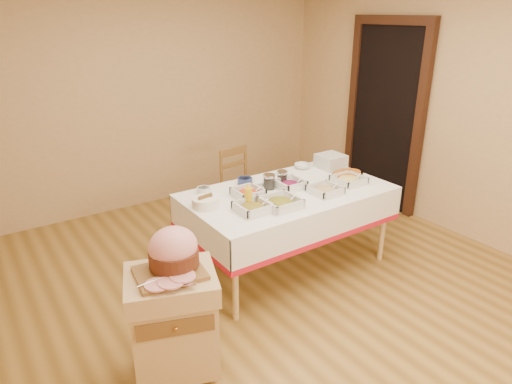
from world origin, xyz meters
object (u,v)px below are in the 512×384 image
dining_chair (241,187)px  preserve_jar_left (269,182)px  dining_table (288,207)px  preserve_jar_right (282,178)px  ham_on_board (173,253)px  mustard_bottle (248,196)px  butcher_cart (174,321)px  plate_stack (331,161)px  brass_platter (347,175)px  bread_basket (206,202)px

dining_chair → preserve_jar_left: 0.96m
dining_table → preserve_jar_right: (0.06, 0.17, 0.22)m
dining_table → ham_on_board: 1.59m
dining_chair → preserve_jar_right: (-0.07, -0.82, 0.37)m
ham_on_board → mustard_bottle: bearing=32.5°
butcher_cart → plate_stack: size_ratio=3.10×
mustard_bottle → dining_table: bearing=9.5°
ham_on_board → brass_platter: size_ratio=1.23×
preserve_jar_left → ham_on_board: bearing=-148.1°
butcher_cart → dining_table: bearing=26.0°
preserve_jar_right → mustard_bottle: size_ratio=0.63×
butcher_cart → preserve_jar_right: 1.78m
dining_chair → preserve_jar_right: bearing=-94.9°
brass_platter → dining_chair: bearing=119.2°
dining_table → butcher_cart: bearing=-154.0°
butcher_cart → brass_platter: size_ratio=2.22×
plate_stack → brass_platter: plate_stack is taller
plate_stack → dining_table: bearing=-160.7°
preserve_jar_left → butcher_cart: bearing=-147.8°
butcher_cart → preserve_jar_right: bearing=30.1°
dining_table → dining_chair: 1.01m
mustard_bottle → ham_on_board: bearing=-147.5°
bread_basket → butcher_cart: bearing=-130.1°
preserve_jar_left → dining_chair: bearing=74.3°
bread_basket → brass_platter: size_ratio=0.64×
dining_chair → mustard_bottle: bearing=-119.5°
bread_basket → brass_platter: bearing=-4.7°
ham_on_board → preserve_jar_right: size_ratio=3.47×
butcher_cart → preserve_jar_left: (1.34, 0.84, 0.38)m
butcher_cart → brass_platter: bearing=17.5°
dining_chair → plate_stack: bearing=-49.4°
dining_chair → bread_basket: dining_chair is taller
butcher_cart → ham_on_board: size_ratio=1.80×
mustard_bottle → brass_platter: mustard_bottle is taller
butcher_cart → brass_platter: 2.28m
bread_basket → plate_stack: size_ratio=0.89×
preserve_jar_left → brass_platter: size_ratio=0.39×
butcher_cart → plate_stack: plate_stack is taller
preserve_jar_left → plate_stack: size_ratio=0.54×
butcher_cart → plate_stack: 2.44m
bread_basket → dining_chair: bearing=44.6°
dining_chair → butcher_cart: bearing=-133.0°
preserve_jar_right → plate_stack: plate_stack is taller
dining_table → dining_chair: bearing=82.5°
preserve_jar_left → mustard_bottle: (-0.36, -0.21, 0.03)m
dining_table → preserve_jar_right: bearing=70.5°
butcher_cart → bread_basket: bread_basket is taller
ham_on_board → preserve_jar_left: bearing=31.9°
dining_table → preserve_jar_right: 0.28m
plate_stack → ham_on_board: bearing=-156.6°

